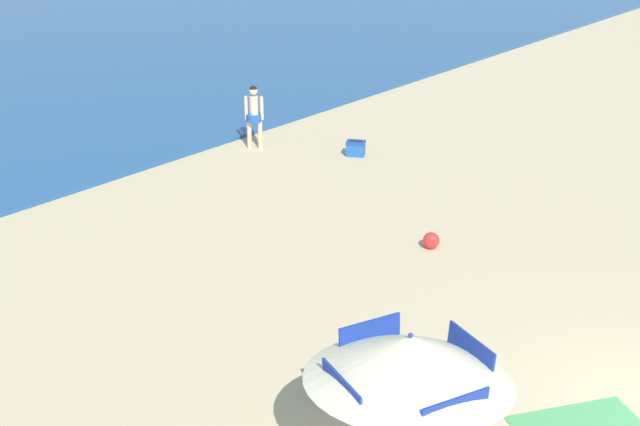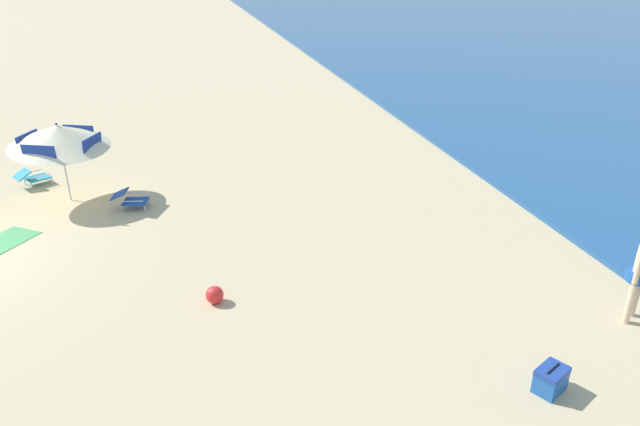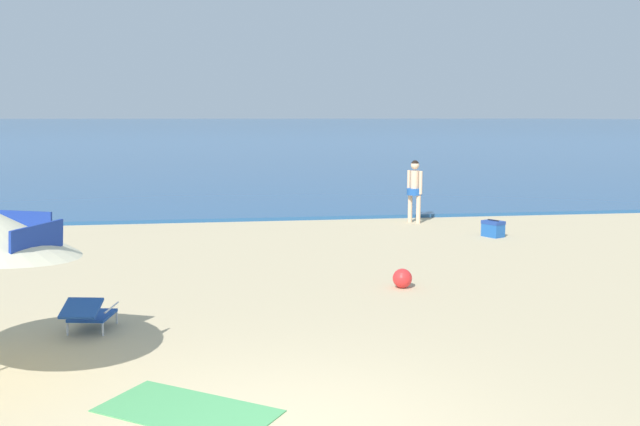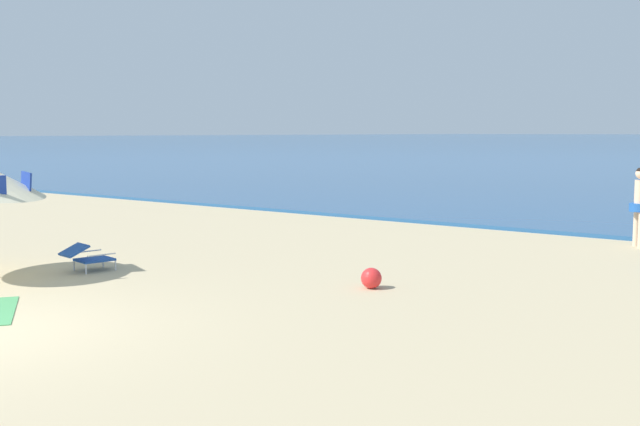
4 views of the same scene
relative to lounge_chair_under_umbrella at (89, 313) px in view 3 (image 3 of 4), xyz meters
The scene contains 6 objects.
ocean_water 409.91m from the lounge_chair_under_umbrella, 89.67° to the left, with size 800.00×800.00×0.10m, color #235184.
lounge_chair_under_umbrella is the anchor object (origin of this frame).
person_standing_near_shore 11.57m from the lounge_chair_under_umbrella, 51.21° to the left, with size 0.43×0.45×1.75m.
cooler_box 10.74m from the lounge_chair_under_umbrella, 37.31° to the left, with size 0.54×0.60×0.43m.
beach_ball 5.27m from the lounge_chair_under_umbrella, 20.00° to the left, with size 0.34×0.34×0.34m, color red.
beach_towel 3.21m from the lounge_chair_under_umbrella, 62.99° to the right, with size 0.90×1.80×0.01m, color #4C9E5B.
Camera 3 is at (-0.55, -6.00, 2.97)m, focal length 38.94 mm.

